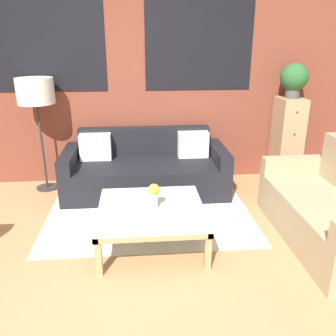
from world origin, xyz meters
name	(u,v)px	position (x,y,z in m)	size (l,w,h in m)	color
ground_plane	(127,287)	(0.00, 0.00, 0.00)	(16.00, 16.00, 0.00)	#AD7F51
wall_back_brick	(126,78)	(0.00, 2.44, 1.41)	(8.40, 0.09, 2.80)	brown
rug	(149,215)	(0.23, 1.23, 0.00)	(2.30, 1.56, 0.00)	silver
couch_dark	(146,170)	(0.22, 1.95, 0.28)	(2.06, 0.88, 0.78)	black
settee_vintage	(334,212)	(2.00, 0.54, 0.31)	(0.80, 1.68, 0.92)	tan
coffee_table	(151,213)	(0.23, 0.65, 0.33)	(1.00, 1.00, 0.38)	silver
floor_lamp	(36,94)	(-1.11, 2.13, 1.25)	(0.45, 0.45, 1.45)	#2D2D2D
drawer_cabinet	(287,140)	(2.16, 2.15, 0.58)	(0.32, 0.44, 1.16)	tan
potted_plant	(294,78)	(2.16, 2.15, 1.41)	(0.36, 0.36, 0.45)	#47474C
flower_vase	(154,194)	(0.26, 0.66, 0.52)	(0.11, 0.11, 0.24)	silver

